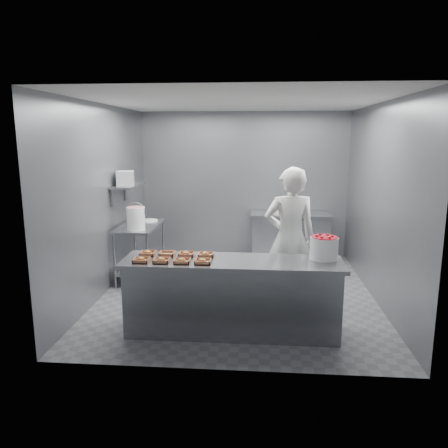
{
  "coord_description": "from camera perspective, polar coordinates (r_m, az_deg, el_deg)",
  "views": [
    {
      "loc": [
        0.31,
        -6.29,
        2.33
      ],
      "look_at": [
        -0.19,
        -0.2,
        1.1
      ],
      "focal_mm": 35.0,
      "sensor_mm": 36.0,
      "label": 1
    }
  ],
  "objects": [
    {
      "name": "floor",
      "position": [
        6.71,
        1.79,
        -8.93
      ],
      "size": [
        4.5,
        4.5,
        0.0
      ],
      "primitive_type": "plane",
      "color": "#4C4C51",
      "rests_on": "ground"
    },
    {
      "name": "wall_right",
      "position": [
        6.58,
        19.57,
        2.6
      ],
      "size": [
        0.04,
        4.5,
        2.8
      ],
      "primitive_type": "cube",
      "color": "slate",
      "rests_on": "ground"
    },
    {
      "name": "wall_shelf",
      "position": [
        7.25,
        -12.44,
        4.94
      ],
      "size": [
        0.35,
        0.9,
        0.03
      ],
      "primitive_type": "cube",
      "color": "slate",
      "rests_on": "wall_left"
    },
    {
      "name": "tray_3",
      "position": [
        5.03,
        -2.8,
        -4.86
      ],
      "size": [
        0.19,
        0.18,
        0.06
      ],
      "color": "tan",
      "rests_on": "service_counter"
    },
    {
      "name": "worker",
      "position": [
        6.02,
        8.59,
        -1.81
      ],
      "size": [
        0.76,
        0.56,
        1.94
      ],
      "primitive_type": "imported",
      "rotation": [
        0.0,
        0.0,
        3.28
      ],
      "color": "white",
      "rests_on": "ground"
    },
    {
      "name": "tray_2",
      "position": [
        5.07,
        -5.5,
        -4.79
      ],
      "size": [
        0.19,
        0.18,
        0.06
      ],
      "color": "tan",
      "rests_on": "service_counter"
    },
    {
      "name": "ceiling",
      "position": [
        6.31,
        1.96,
        15.65
      ],
      "size": [
        4.5,
        4.5,
        0.0
      ],
      "primitive_type": "plane",
      "rotation": [
        3.14,
        0.0,
        0.0
      ],
      "color": "white",
      "rests_on": "wall_back"
    },
    {
      "name": "strawberry_tub",
      "position": [
        5.3,
        12.94,
        -2.94
      ],
      "size": [
        0.33,
        0.33,
        0.27
      ],
      "color": "white",
      "rests_on": "service_counter"
    },
    {
      "name": "tray_7",
      "position": [
        5.32,
        -2.38,
        -3.97
      ],
      "size": [
        0.19,
        0.18,
        0.06
      ],
      "color": "tan",
      "rests_on": "service_counter"
    },
    {
      "name": "tray_6",
      "position": [
        5.35,
        -4.94,
        -3.9
      ],
      "size": [
        0.19,
        0.18,
        0.06
      ],
      "color": "tan",
      "rests_on": "service_counter"
    },
    {
      "name": "back_counter",
      "position": [
        8.42,
        8.61,
        -1.63
      ],
      "size": [
        1.5,
        0.6,
        0.9
      ],
      "color": "slate",
      "rests_on": "ground"
    },
    {
      "name": "prep_table",
      "position": [
        7.37,
        -10.86,
        -2.46
      ],
      "size": [
        0.6,
        1.2,
        0.9
      ],
      "color": "slate",
      "rests_on": "ground"
    },
    {
      "name": "appliance",
      "position": [
        7.13,
        -12.76,
        5.86
      ],
      "size": [
        0.33,
        0.36,
        0.23
      ],
      "primitive_type": "cube",
      "rotation": [
        0.0,
        0.0,
        0.24
      ],
      "color": "gray",
      "rests_on": "wall_shelf"
    },
    {
      "name": "rag",
      "position": [
        7.66,
        -10.51,
        0.51
      ],
      "size": [
        0.16,
        0.14,
        0.02
      ],
      "primitive_type": "cube",
      "rotation": [
        0.0,
        0.0,
        0.15
      ],
      "color": "#CCB28C",
      "rests_on": "prep_table"
    },
    {
      "name": "service_counter",
      "position": [
        5.29,
        1.06,
        -9.39
      ],
      "size": [
        2.6,
        0.7,
        0.9
      ],
      "color": "slate",
      "rests_on": "ground"
    },
    {
      "name": "tray_4",
      "position": [
        5.45,
        -9.93,
        -3.75
      ],
      "size": [
        0.19,
        0.18,
        0.06
      ],
      "color": "tan",
      "rests_on": "service_counter"
    },
    {
      "name": "tray_5",
      "position": [
        5.4,
        -7.42,
        -3.86
      ],
      "size": [
        0.19,
        0.18,
        0.04
      ],
      "color": "tan",
      "rests_on": "service_counter"
    },
    {
      "name": "tray_0",
      "position": [
        5.17,
        -10.76,
        -4.6
      ],
      "size": [
        0.19,
        0.18,
        0.06
      ],
      "color": "tan",
      "rests_on": "service_counter"
    },
    {
      "name": "glaze_bucket",
      "position": [
        6.9,
        -11.45,
        0.79
      ],
      "size": [
        0.3,
        0.28,
        0.43
      ],
      "color": "white",
      "rests_on": "prep_table"
    },
    {
      "name": "paper_stack",
      "position": [
        8.32,
        7.37,
        1.6
      ],
      "size": [
        0.33,
        0.27,
        0.06
      ],
      "primitive_type": "cube",
      "rotation": [
        0.0,
        0.0,
        -0.16
      ],
      "color": "silver",
      "rests_on": "back_counter"
    },
    {
      "name": "tray_1",
      "position": [
        5.12,
        -8.16,
        -4.7
      ],
      "size": [
        0.19,
        0.18,
        0.06
      ],
      "color": "tan",
      "rests_on": "service_counter"
    },
    {
      "name": "bucket_lid",
      "position": [
        7.6,
        -9.71,
        0.46
      ],
      "size": [
        0.29,
        0.29,
        0.02
      ],
      "primitive_type": "cylinder",
      "rotation": [
        0.0,
        0.0,
        -0.03
      ],
      "color": "white",
      "rests_on": "prep_table"
    },
    {
      "name": "wall_left",
      "position": [
        6.76,
        -15.33,
        3.07
      ],
      "size": [
        0.04,
        4.5,
        2.8
      ],
      "primitive_type": "cube",
      "color": "slate",
      "rests_on": "ground"
    },
    {
      "name": "wall_back",
      "position": [
        8.59,
        2.63,
        5.16
      ],
      "size": [
        4.0,
        0.04,
        2.8
      ],
      "primitive_type": "cube",
      "color": "slate",
      "rests_on": "ground"
    }
  ]
}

